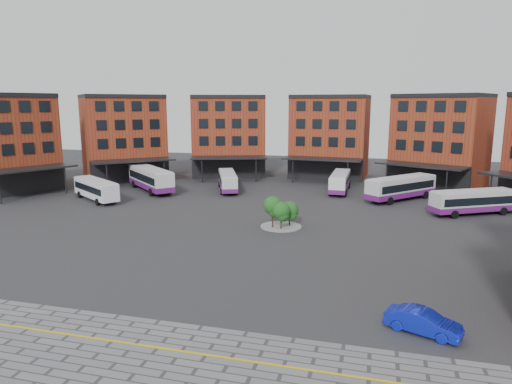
% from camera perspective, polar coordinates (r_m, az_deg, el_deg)
% --- Properties ---
extents(ground, '(160.00, 160.00, 0.00)m').
position_cam_1_polar(ground, '(38.64, -3.49, -8.74)').
color(ground, '#28282B').
rests_on(ground, ground).
extents(yellow_line, '(26.00, 0.15, 0.02)m').
position_cam_1_polar(yellow_line, '(26.08, -9.31, -19.03)').
color(yellow_line, gold).
rests_on(yellow_line, paving_zone).
extents(main_building, '(94.14, 42.48, 14.60)m').
position_cam_1_polar(main_building, '(74.79, 2.23, 6.49)').
color(main_building, maroon).
rests_on(main_building, ground).
extents(tree_island, '(4.40, 4.40, 3.46)m').
position_cam_1_polar(tree_island, '(48.44, 3.19, -2.41)').
color(tree_island, gray).
rests_on(tree_island, ground).
extents(bus_a, '(9.68, 7.66, 2.87)m').
position_cam_1_polar(bus_a, '(66.08, -19.39, 0.46)').
color(bus_a, white).
rests_on(bus_a, ground).
extents(bus_b, '(11.06, 10.58, 3.51)m').
position_cam_1_polar(bus_b, '(71.02, -13.04, 1.65)').
color(bus_b, silver).
rests_on(bus_b, ground).
extents(bus_c, '(5.92, 10.20, 2.83)m').
position_cam_1_polar(bus_c, '(69.62, -3.56, 1.43)').
color(bus_c, silver).
rests_on(bus_c, ground).
extents(bus_d, '(2.65, 10.27, 2.89)m').
position_cam_1_polar(bus_d, '(69.65, 10.45, 1.29)').
color(bus_d, white).
rests_on(bus_d, ground).
extents(bus_e, '(9.68, 10.41, 3.26)m').
position_cam_1_polar(bus_e, '(65.59, 17.68, 0.55)').
color(bus_e, silver).
rests_on(bus_e, ground).
extents(bus_f, '(10.40, 7.25, 2.97)m').
position_cam_1_polar(bus_f, '(60.14, 25.52, -1.07)').
color(bus_f, silver).
rests_on(bus_f, ground).
extents(blue_car, '(4.49, 2.89, 1.40)m').
position_cam_1_polar(blue_car, '(28.87, 20.16, -14.98)').
color(blue_car, '#0E1CB6').
rests_on(blue_car, ground).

